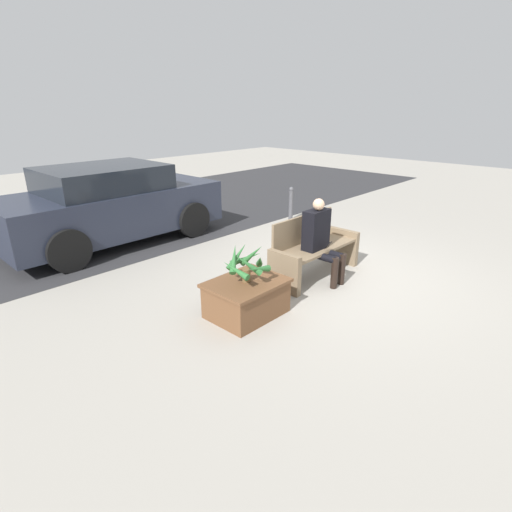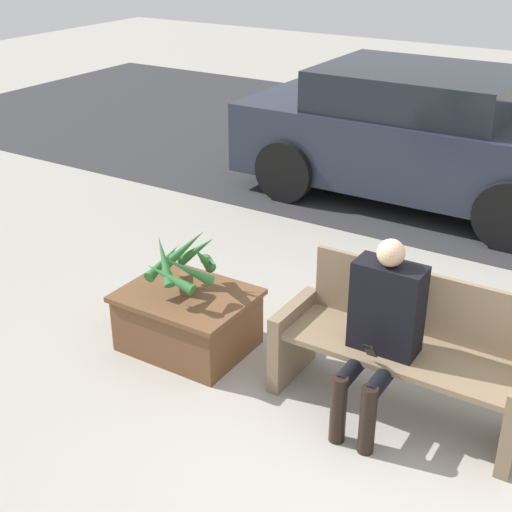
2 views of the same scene
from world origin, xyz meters
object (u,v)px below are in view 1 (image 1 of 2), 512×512
Objects in this scene: person_seated at (320,236)px; bollard_post at (291,203)px; bench at (313,249)px; planter_box at (246,297)px; parked_car at (110,205)px; potted_plant at (246,263)px.

bollard_post is (2.40, 2.46, -0.29)m from person_seated.
bench is 1.72× the size of planter_box.
person_seated is (-0.09, -0.18, 0.27)m from bench.
person_seated reaches higher than bollard_post.
parked_car reaches higher than person_seated.
bench is 0.41× the size of parked_car.
bench is at bearing 5.33° from potted_plant.
parked_car is (-1.33, 3.84, 0.31)m from bench.
parked_car reaches higher than bench.
potted_plant reaches higher than bollard_post.
potted_plant is (0.00, -0.00, 0.47)m from planter_box.
person_seated is at bearing -1.09° from potted_plant.
bench is 1.31× the size of person_seated.
potted_plant is (-1.56, 0.03, 0.02)m from person_seated.
parked_car is at bearing 85.42° from potted_plant.
bench is 2.82× the size of potted_plant.
potted_plant is 4.66m from bollard_post.
person_seated reaches higher than planter_box.
planter_box is at bearing 168.68° from potted_plant.
person_seated is 1.31× the size of planter_box.
bollard_post is at bearing 31.55° from planter_box.
person_seated is at bearing -72.93° from parked_car.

